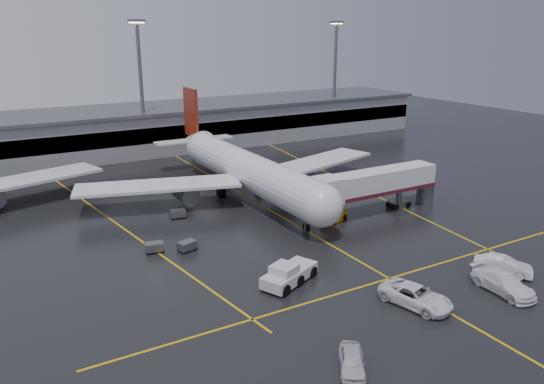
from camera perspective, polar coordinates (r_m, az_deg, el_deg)
ground at (r=71.08m, az=0.59°, el=-2.43°), size 220.00×220.00×0.00m
apron_line_centre at (r=71.08m, az=0.59°, el=-2.42°), size 0.25×90.00×0.02m
apron_line_stop at (r=54.79m, az=12.53°, el=-9.08°), size 60.00×0.25×0.02m
apron_line_left at (r=73.08m, az=-17.20°, el=-2.67°), size 9.99×69.35×0.02m
apron_line_right at (r=88.64m, az=7.34°, el=1.44°), size 7.57×69.64×0.02m
terminal at (r=112.62m, az=-12.00°, el=6.84°), size 122.00×19.00×8.60m
light_mast_mid at (r=104.19m, az=-13.95°, el=11.54°), size 3.00×1.20×25.45m
light_mast_right at (r=124.50m, az=6.79°, el=12.77°), size 3.00×1.20×25.45m
main_airliner at (r=77.98m, az=-3.03°, el=2.57°), size 48.80×45.60×14.10m
jet_bridge at (r=71.95m, az=11.23°, el=0.77°), size 19.90×3.40×6.05m
pushback_tractor at (r=52.22m, az=1.77°, el=-8.90°), size 6.99×5.05×2.32m
belt_loader at (r=69.03m, az=6.72°, el=-2.63°), size 4.17×2.89×2.44m
service_van_a at (r=50.06m, az=15.23°, el=-10.77°), size 4.62×7.23×1.86m
service_van_b at (r=55.11m, az=23.65°, el=-8.96°), size 3.16×6.72×1.90m
service_van_c at (r=58.91m, az=23.61°, el=-7.28°), size 4.82×5.70×1.84m
service_van_d at (r=40.80m, az=8.60°, el=-17.57°), size 4.00×4.71×1.52m
baggage_cart_a at (r=60.34m, az=-9.12°, el=-5.70°), size 2.28×1.81×1.12m
baggage_cart_b at (r=60.65m, az=-12.55°, el=-5.79°), size 2.19×1.61×1.12m
baggage_cart_c at (r=70.69m, az=-10.12°, el=-2.28°), size 2.18×1.60×1.12m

